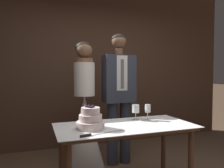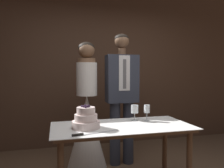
{
  "view_description": "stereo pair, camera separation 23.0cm",
  "coord_description": "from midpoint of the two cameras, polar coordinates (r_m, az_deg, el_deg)",
  "views": [
    {
      "loc": [
        -0.97,
        -1.73,
        1.29
      ],
      "look_at": [
        -0.1,
        0.73,
        1.16
      ],
      "focal_mm": 35.0,
      "sensor_mm": 36.0,
      "label": 1
    },
    {
      "loc": [
        -0.75,
        -1.8,
        1.29
      ],
      "look_at": [
        -0.1,
        0.73,
        1.16
      ],
      "focal_mm": 35.0,
      "sensor_mm": 36.0,
      "label": 2
    }
  ],
  "objects": [
    {
      "name": "wall_back",
      "position": [
        4.01,
        -1.97,
        5.01
      ],
      "size": [
        5.52,
        0.12,
        2.89
      ],
      "primitive_type": "cube",
      "color": "#513828",
      "rests_on": "ground_plane"
    },
    {
      "name": "wine_glass_near",
      "position": [
        2.5,
        11.74,
        -6.63
      ],
      "size": [
        0.07,
        0.07,
        0.18
      ],
      "color": "silver",
      "rests_on": "cake_table"
    },
    {
      "name": "groom",
      "position": [
        3.09,
        4.71,
        -2.05
      ],
      "size": [
        0.44,
        0.25,
        1.84
      ],
      "color": "#333847",
      "rests_on": "ground_plane"
    },
    {
      "name": "cake_knife",
      "position": [
        1.94,
        -3.08,
        -12.88
      ],
      "size": [
        0.44,
        0.14,
        0.02
      ],
      "rotation": [
        0.0,
        0.0,
        0.27
      ],
      "color": "silver",
      "rests_on": "cake_table"
    },
    {
      "name": "bride",
      "position": [
        3.02,
        -4.37,
        -9.72
      ],
      "size": [
        0.54,
        0.54,
        1.71
      ],
      "color": "white",
      "rests_on": "ground_plane"
    },
    {
      "name": "cake_table",
      "position": [
        2.3,
        5.57,
        -13.07
      ],
      "size": [
        1.42,
        0.69,
        0.76
      ],
      "color": "brown",
      "rests_on": "ground_plane"
    },
    {
      "name": "tiered_cake",
      "position": [
        2.14,
        -3.74,
        -9.25
      ],
      "size": [
        0.27,
        0.27,
        0.23
      ],
      "color": "beige",
      "rests_on": "cake_table"
    },
    {
      "name": "wine_glass_middle",
      "position": [
        2.49,
        8.6,
        -6.72
      ],
      "size": [
        0.08,
        0.08,
        0.18
      ],
      "color": "silver",
      "rests_on": "cake_table"
    }
  ]
}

